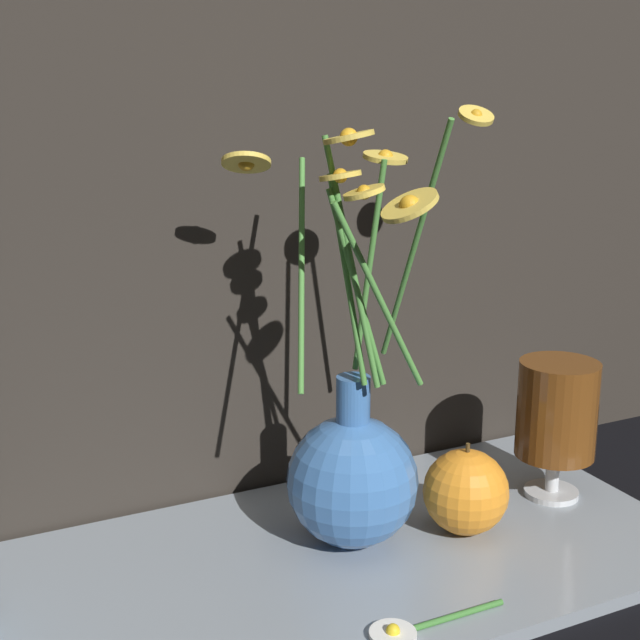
{
  "coord_description": "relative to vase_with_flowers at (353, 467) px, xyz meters",
  "views": [
    {
      "loc": [
        -0.29,
        -0.62,
        0.41
      ],
      "look_at": [
        0.02,
        0.0,
        0.23
      ],
      "focal_mm": 50.0,
      "sensor_mm": 36.0,
      "label": 1
    }
  ],
  "objects": [
    {
      "name": "shelf",
      "position": [
        -0.06,
        -0.02,
        -0.08
      ],
      "size": [
        0.71,
        0.31,
        0.01
      ],
      "color": "gray",
      "rests_on": "ground_plane"
    },
    {
      "name": "ground_plane",
      "position": [
        -0.06,
        -0.02,
        -0.09
      ],
      "size": [
        6.0,
        6.0,
        0.0
      ],
      "primitive_type": "plane",
      "color": "black"
    },
    {
      "name": "vase_with_flowers",
      "position": [
        0.0,
        0.0,
        0.0
      ],
      "size": [
        0.23,
        0.17,
        0.38
      ],
      "color": "#3F72B7",
      "rests_on": "shelf"
    },
    {
      "name": "tea_glass",
      "position": [
        0.22,
        -0.01,
        0.02
      ],
      "size": [
        0.08,
        0.08,
        0.14
      ],
      "color": "silver",
      "rests_on": "shelf"
    },
    {
      "name": "orange_fruit",
      "position": [
        0.1,
        -0.03,
        -0.03
      ],
      "size": [
        0.08,
        0.08,
        0.09
      ],
      "color": "orange",
      "rests_on": "shelf"
    },
    {
      "name": "loose_daisy",
      "position": [
        -0.03,
        -0.14,
        -0.07
      ],
      "size": [
        0.12,
        0.04,
        0.01
      ],
      "color": "#3D7A33",
      "rests_on": "shelf"
    }
  ]
}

